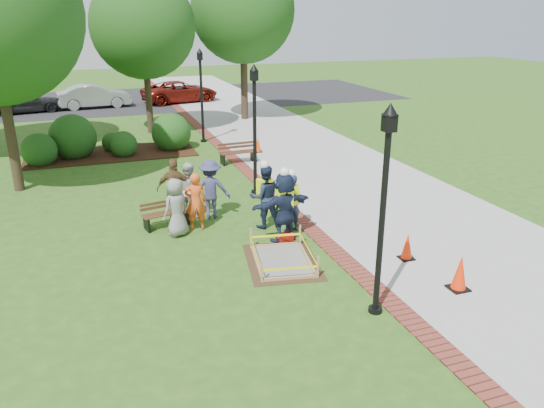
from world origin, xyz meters
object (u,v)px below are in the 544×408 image
object	(u,v)px
wet_concrete_pad	(282,253)
hivis_worker_a	(284,205)
hivis_worker_c	(265,195)
lamp_near	(384,197)
hivis_worker_b	(291,201)
cone_front	(460,274)
bench_near	(166,219)

from	to	relation	value
wet_concrete_pad	hivis_worker_a	xyz separation A→B (m)	(0.51, 1.22, 0.77)
hivis_worker_c	hivis_worker_a	bearing A→B (deg)	-80.77
wet_concrete_pad	lamp_near	distance (m)	3.71
hivis_worker_a	hivis_worker_b	bearing A→B (deg)	54.37
hivis_worker_b	hivis_worker_c	xyz separation A→B (m)	(-0.57, 0.53, 0.07)
cone_front	bench_near	bearing A→B (deg)	133.19
wet_concrete_pad	hivis_worker_a	bearing A→B (deg)	67.35
cone_front	hivis_worker_a	world-z (taller)	hivis_worker_a
lamp_near	hivis_worker_c	size ratio (longest dim) A/B	2.18
wet_concrete_pad	lamp_near	bearing A→B (deg)	-70.48
hivis_worker_c	wet_concrete_pad	bearing A→B (deg)	-98.22
bench_near	hivis_worker_c	xyz separation A→B (m)	(2.64, -0.95, 0.73)
hivis_worker_a	hivis_worker_c	size ratio (longest dim) A/B	1.04
hivis_worker_a	cone_front	bearing A→B (deg)	-55.04
bench_near	cone_front	bearing A→B (deg)	-46.81
hivis_worker_b	cone_front	bearing A→B (deg)	-62.57
hivis_worker_a	wet_concrete_pad	bearing A→B (deg)	-112.65
cone_front	hivis_worker_c	xyz separation A→B (m)	(-2.84, 4.89, 0.57)
bench_near	lamp_near	distance (m)	7.23
wet_concrete_pad	hivis_worker_a	size ratio (longest dim) A/B	1.26
cone_front	hivis_worker_c	bearing A→B (deg)	120.13
hivis_worker_b	hivis_worker_c	world-z (taller)	hivis_worker_c
cone_front	hivis_worker_a	size ratio (longest dim) A/B	0.41
cone_front	wet_concrete_pad	bearing A→B (deg)	140.73
hivis_worker_a	hivis_worker_c	world-z (taller)	hivis_worker_a
lamp_near	hivis_worker_b	world-z (taller)	lamp_near
hivis_worker_b	bench_near	bearing A→B (deg)	155.37
hivis_worker_a	hivis_worker_b	xyz separation A→B (m)	(0.40, 0.55, -0.10)
lamp_near	hivis_worker_a	bearing A→B (deg)	96.83
bench_near	cone_front	size ratio (longest dim) A/B	1.70
lamp_near	cone_front	bearing A→B (deg)	5.01
wet_concrete_pad	bench_near	xyz separation A→B (m)	(-2.31, 3.24, -0.00)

